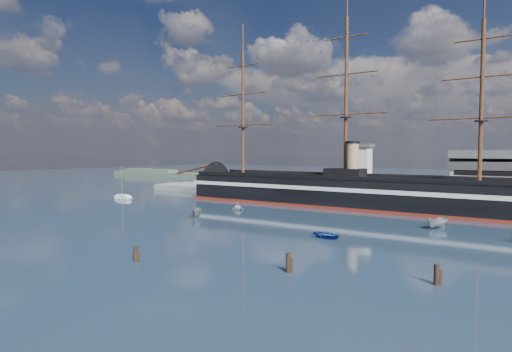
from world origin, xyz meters
The scene contains 13 objects.
ground centered at (0.00, 40.00, 0.00)m, with size 600.00×600.00×0.00m, color #1C3041.
quay centered at (10.00, 76.00, 0.00)m, with size 180.00×18.00×2.00m, color slate.
quay_tower centered at (3.00, 73.00, 9.75)m, with size 5.00×5.00×15.00m.
shoreline centered at (-139.23, 135.00, 1.45)m, with size 120.00×10.00×4.00m.
warship centered at (-0.71, 60.00, 4.04)m, with size 112.97×17.31×53.94m.
sailboat centered at (-61.57, 38.16, 0.65)m, with size 6.45×2.01×10.26m.
motorboat_a centered at (-16.84, 23.72, 0.00)m, with size 6.18×2.26×2.47m, color gray.
motorboat_b centered at (17.44, 19.01, 0.00)m, with size 3.33×1.33×1.55m, color navy.
motorboat_c centered at (30.70, 39.56, 0.00)m, with size 6.41×2.35×2.57m, color gray.
motorboat_d centered at (-16.80, 38.75, 0.00)m, with size 5.13×2.22×1.88m, color white.
piling_near_mid centered at (3.39, -9.91, 0.00)m, with size 0.64×0.64×2.66m, color black.
piling_near_right centered at (22.64, -2.60, 0.00)m, with size 0.64×0.64×3.08m, color black.
piling_far_right centered at (38.55, 2.43, 0.00)m, with size 0.64×0.64×3.03m, color black.
Camera 1 is at (48.82, -46.78, 14.59)m, focal length 30.00 mm.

